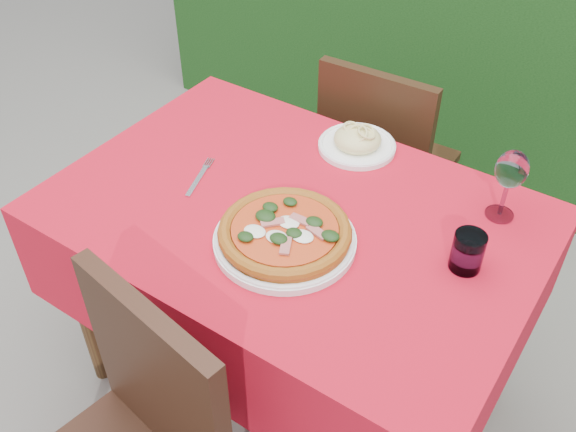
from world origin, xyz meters
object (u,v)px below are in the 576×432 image
Objects in this scene: water_glass at (467,253)px; fork at (197,181)px; chair_far at (381,159)px; pasta_plate at (357,142)px; pizza_plate at (285,234)px; wine_glass at (511,172)px.

water_glass reaches higher than fork.
water_glass is at bearing 128.61° from chair_far.
pasta_plate is (0.05, -0.31, 0.26)m from chair_far.
pasta_plate is (-0.06, 0.45, -0.01)m from pizza_plate.
chair_far is at bearing 144.47° from wine_glass.
water_glass reaches higher than pizza_plate.
water_glass is 0.74m from fork.
fork is (-0.73, -0.10, -0.04)m from water_glass.
fork is at bearing 168.48° from pizza_plate.
wine_glass reaches higher than fork.
pizza_plate reaches higher than fork.
chair_far is 3.90× the size of pasta_plate.
pasta_plate is at bearing 172.94° from wine_glass.
water_glass is 0.25m from wine_glass.
wine_glass is (0.45, -0.06, 0.12)m from pasta_plate.
fork is (-0.23, -0.69, 0.24)m from chair_far.
pizza_plate is at bearing -30.35° from fork.
fork is at bearing -155.84° from wine_glass.
chair_far is 4.46× the size of wine_glass.
chair_far is at bearing 130.63° from water_glass.
water_glass is at bearing -32.13° from pasta_plate.
chair_far is at bearing 100.15° from pasta_plate.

